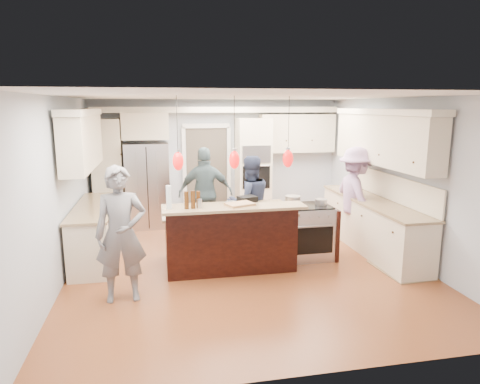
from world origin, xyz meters
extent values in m
plane|color=#965029|center=(0.00, 0.00, 0.00)|extent=(6.00, 6.00, 0.00)
cube|color=#B2BCC6|center=(0.00, 3.00, 1.35)|extent=(5.50, 0.04, 2.70)
cube|color=#B2BCC6|center=(0.00, -3.00, 1.35)|extent=(5.50, 0.04, 2.70)
cube|color=#B2BCC6|center=(-2.75, 0.00, 1.35)|extent=(0.04, 6.00, 2.70)
cube|color=#B2BCC6|center=(2.75, 0.00, 1.35)|extent=(0.04, 6.00, 2.70)
cube|color=white|center=(0.00, 0.00, 2.70)|extent=(5.50, 6.00, 0.04)
cube|color=#B7B7BC|center=(-1.55, 2.64, 0.90)|extent=(0.90, 0.70, 1.80)
cube|color=beige|center=(0.75, 2.67, 1.15)|extent=(0.72, 0.64, 2.30)
cube|color=black|center=(0.75, 2.34, 1.55)|extent=(0.60, 0.02, 0.35)
cube|color=black|center=(0.75, 2.34, 1.05)|extent=(0.60, 0.02, 0.50)
cylinder|color=#B7B7BC|center=(0.75, 2.31, 1.30)|extent=(0.55, 0.02, 0.02)
cube|color=beige|center=(-2.35, 2.70, 1.15)|extent=(0.60, 0.58, 2.30)
cube|color=beige|center=(-1.55, 2.70, 2.15)|extent=(0.95, 0.58, 0.55)
cube|color=beige|center=(1.80, 2.82, 1.95)|extent=(1.70, 0.35, 0.85)
cube|color=beige|center=(0.00, 2.80, 2.48)|extent=(5.30, 0.38, 0.12)
cube|color=#4C443A|center=(-0.25, 2.99, 1.05)|extent=(0.90, 0.06, 2.10)
cube|color=white|center=(-0.25, 2.95, 2.13)|extent=(1.04, 0.06, 0.10)
cube|color=beige|center=(2.40, 0.30, 0.44)|extent=(0.60, 3.00, 0.88)
cube|color=tan|center=(2.40, 0.30, 0.90)|extent=(0.64, 3.05, 0.04)
cube|color=beige|center=(2.52, 0.30, 1.98)|extent=(0.35, 3.00, 0.85)
cube|color=beige|center=(2.51, 0.30, 2.46)|extent=(0.37, 3.10, 0.10)
cube|color=beige|center=(-2.40, 0.80, 0.44)|extent=(0.60, 2.20, 0.88)
cube|color=tan|center=(-2.40, 0.80, 0.90)|extent=(0.64, 2.25, 0.04)
cube|color=beige|center=(-2.52, 0.80, 1.98)|extent=(0.35, 2.20, 0.85)
cube|color=beige|center=(-2.51, 0.80, 2.46)|extent=(0.37, 2.30, 0.10)
cube|color=black|center=(-0.25, 0.15, 0.44)|extent=(2.00, 1.00, 0.88)
cube|color=tan|center=(-0.25, 0.15, 0.90)|extent=(2.10, 1.10, 0.04)
cube|color=black|center=(-0.25, -0.41, 0.54)|extent=(2.00, 0.12, 1.08)
cube|color=tan|center=(-0.25, -0.55, 1.10)|extent=(2.10, 0.42, 0.04)
cube|color=black|center=(0.13, 0.36, 1.00)|extent=(0.35, 0.32, 0.15)
cube|color=#B7B7BC|center=(1.13, 0.15, 0.45)|extent=(0.76, 0.66, 0.90)
cube|color=black|center=(1.13, -0.19, 0.40)|extent=(0.65, 0.01, 0.45)
cube|color=black|center=(1.13, 0.15, 0.91)|extent=(0.72, 0.59, 0.02)
cube|color=black|center=(1.54, 0.15, 0.44)|extent=(0.06, 0.71, 0.88)
cylinder|color=black|center=(-1.05, -0.51, 2.33)|extent=(0.01, 0.01, 0.75)
ellipsoid|color=red|center=(-1.05, -0.51, 1.80)|extent=(0.15, 0.15, 0.26)
cylinder|color=black|center=(-0.25, -0.51, 2.33)|extent=(0.01, 0.01, 0.75)
ellipsoid|color=red|center=(-0.25, -0.51, 1.80)|extent=(0.15, 0.15, 0.26)
cylinder|color=black|center=(0.55, -0.51, 2.33)|extent=(0.01, 0.01, 0.75)
ellipsoid|color=red|center=(0.55, -0.51, 1.80)|extent=(0.15, 0.15, 0.26)
imported|color=slate|center=(-1.84, -0.93, 0.91)|extent=(0.69, 0.48, 1.82)
imported|color=#28314E|center=(0.27, 0.85, 0.85)|extent=(0.92, 0.77, 1.70)
imported|color=#43585E|center=(-0.44, 1.60, 0.89)|extent=(1.06, 0.48, 1.79)
imported|color=#AD88B7|center=(2.25, 0.69, 0.92)|extent=(0.70, 1.19, 1.83)
cube|color=#8E724D|center=(2.40, -0.72, 0.01)|extent=(0.73, 1.03, 0.01)
cylinder|color=silver|center=(-1.20, -0.50, 1.29)|extent=(0.09, 0.09, 0.34)
cylinder|color=#42230B|center=(-0.95, -0.55, 1.25)|extent=(0.07, 0.07, 0.26)
cylinder|color=#42230B|center=(-0.86, -0.54, 1.25)|extent=(0.07, 0.07, 0.26)
cylinder|color=#42230B|center=(-0.77, -0.44, 1.23)|extent=(0.06, 0.06, 0.23)
cylinder|color=#B7B7BC|center=(-0.77, -0.55, 1.19)|extent=(0.09, 0.09, 0.13)
cube|color=tan|center=(-0.16, -0.47, 1.14)|extent=(0.47, 0.40, 0.03)
cylinder|color=#B7B7BC|center=(0.89, 0.25, 0.99)|extent=(0.26, 0.26, 0.15)
cylinder|color=#B7B7BC|center=(1.35, 0.14, 0.97)|extent=(0.20, 0.20, 0.10)
camera|label=1|loc=(-1.34, -6.50, 2.56)|focal=32.00mm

